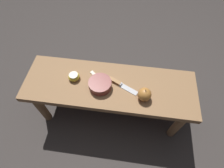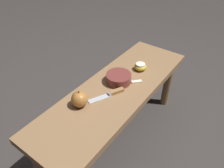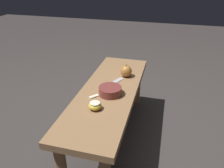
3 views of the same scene
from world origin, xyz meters
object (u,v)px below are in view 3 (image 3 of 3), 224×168
Objects in this scene: wooden_bench at (109,99)px; apple_whole at (126,71)px; apple_cut at (95,106)px; bowl at (110,91)px; knife at (110,84)px.

apple_whole is at bearing 162.72° from wooden_bench.
apple_whole is at bearing 169.59° from apple_cut.
bowl is at bearing 23.06° from wooden_bench.
knife is 2.10× the size of apple_whole.
bowl reaches higher than apple_cut.
wooden_bench is 0.26m from apple_whole.
knife is (-0.06, -0.01, 0.08)m from wooden_bench.
apple_whole reaches higher than apple_cut.
apple_cut is at bearing -154.95° from knife.
knife is 0.12m from bowl.
bowl is (0.06, 0.02, 0.10)m from wooden_bench.
knife is at bearing -26.28° from apple_whole.
bowl is (-0.18, 0.04, 0.00)m from apple_cut.
wooden_bench is 11.87× the size of apple_whole.
wooden_bench is at bearing 176.33° from apple_cut.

